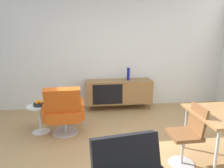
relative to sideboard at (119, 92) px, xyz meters
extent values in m
plane|color=tan|center=(-0.38, -2.30, -0.44)|extent=(8.32, 8.32, 0.00)
cube|color=silver|center=(-0.38, 0.30, 0.96)|extent=(6.80, 0.12, 2.80)
cube|color=olive|center=(0.00, 0.00, 0.00)|extent=(1.60, 0.44, 0.56)
cube|color=black|center=(-0.30, -0.22, 0.00)|extent=(0.70, 0.01, 0.48)
cylinder|color=olive|center=(-0.74, -0.17, -0.36)|extent=(0.03, 0.03, 0.16)
cylinder|color=olive|center=(0.74, -0.17, -0.36)|extent=(0.03, 0.03, 0.16)
cylinder|color=olive|center=(-0.74, 0.17, -0.36)|extent=(0.03, 0.03, 0.16)
cylinder|color=olive|center=(0.74, 0.17, -0.36)|extent=(0.03, 0.03, 0.16)
cylinder|color=navy|center=(0.23, 0.00, 0.43)|extent=(0.07, 0.07, 0.30)
cylinder|color=#B7B7BC|center=(0.76, -2.73, -0.09)|extent=(0.04, 0.04, 0.70)
cylinder|color=#B7B7BC|center=(0.76, -1.95, -0.09)|extent=(0.04, 0.04, 0.70)
cube|color=brown|center=(0.53, -2.34, 0.01)|extent=(0.40, 0.40, 0.05)
cube|color=brown|center=(0.71, -2.34, 0.23)|extent=(0.09, 0.38, 0.38)
cylinder|color=#B7B7BC|center=(0.53, -2.34, -0.23)|extent=(0.04, 0.04, 0.42)
cylinder|color=#B7B7BC|center=(0.53, -2.34, -0.43)|extent=(0.36, 0.36, 0.01)
cube|color=#D85919|center=(-1.20, -1.14, -0.06)|extent=(0.62, 0.58, 0.20)
cube|color=#D85919|center=(-1.19, -1.38, 0.25)|extent=(0.61, 0.29, 0.51)
cube|color=#D85919|center=(-0.87, -1.13, 0.02)|extent=(0.08, 0.51, 0.28)
cube|color=#D85919|center=(-1.53, -1.16, 0.02)|extent=(0.08, 0.51, 0.28)
cylinder|color=#B7B7BC|center=(-1.20, -1.14, -0.30)|extent=(0.06, 0.06, 0.28)
cylinder|color=#B7B7BC|center=(-1.20, -1.14, -0.43)|extent=(0.48, 0.48, 0.02)
cube|color=black|center=(-0.46, -3.22, 0.25)|extent=(0.63, 0.35, 0.51)
cylinder|color=white|center=(-1.66, -1.06, 0.07)|extent=(0.44, 0.44, 0.02)
cylinder|color=white|center=(-1.66, -1.06, -0.19)|extent=(0.05, 0.05, 0.50)
cone|color=white|center=(-1.66, -1.06, -0.43)|extent=(0.32, 0.32, 0.02)
cylinder|color=#262628|center=(-1.66, -1.06, 0.11)|extent=(0.20, 0.20, 0.05)
sphere|color=orange|center=(-1.62, -1.06, 0.15)|extent=(0.07, 0.07, 0.07)
sphere|color=orange|center=(-1.69, -1.03, 0.15)|extent=(0.07, 0.07, 0.07)
sphere|color=orange|center=(-1.69, -1.09, 0.15)|extent=(0.07, 0.07, 0.07)
camera|label=1|loc=(-0.78, -4.75, 1.34)|focal=32.61mm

